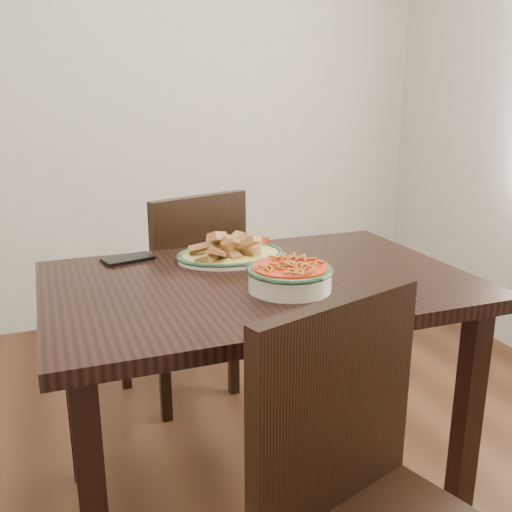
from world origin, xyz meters
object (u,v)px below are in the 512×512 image
object	(u,v)px
noodle_bowl	(290,274)
smartphone	(128,259)
chair_far	(187,287)
dining_table	(258,310)
chair_near	(373,508)
fish_plate	(231,245)

from	to	relation	value
noodle_bowl	smartphone	size ratio (longest dim) A/B	1.54
chair_far	noodle_bowl	world-z (taller)	chair_far
dining_table	chair_near	xyz separation A→B (m)	(-0.03, -0.68, -0.15)
chair_far	fish_plate	bearing A→B (deg)	74.54
fish_plate	noodle_bowl	distance (m)	0.34
noodle_bowl	smartphone	distance (m)	0.57
dining_table	chair_near	size ratio (longest dim) A/B	1.35
dining_table	noodle_bowl	world-z (taller)	noodle_bowl
dining_table	noodle_bowl	xyz separation A→B (m)	(0.04, -0.12, 0.14)
chair_far	noodle_bowl	distance (m)	0.88
dining_table	smartphone	world-z (taller)	smartphone
chair_near	fish_plate	size ratio (longest dim) A/B	2.60
dining_table	chair_near	bearing A→B (deg)	-92.27
fish_plate	noodle_bowl	bearing A→B (deg)	-80.56
chair_far	smartphone	bearing A→B (deg)	35.16
chair_near	noodle_bowl	distance (m)	0.63
dining_table	noodle_bowl	size ratio (longest dim) A/B	5.08
noodle_bowl	smartphone	xyz separation A→B (m)	(-0.37, 0.44, -0.04)
noodle_bowl	fish_plate	bearing A→B (deg)	99.44
fish_plate	dining_table	bearing A→B (deg)	-86.56
chair_far	dining_table	bearing A→B (deg)	74.48
chair_near	fish_plate	bearing A→B (deg)	71.20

